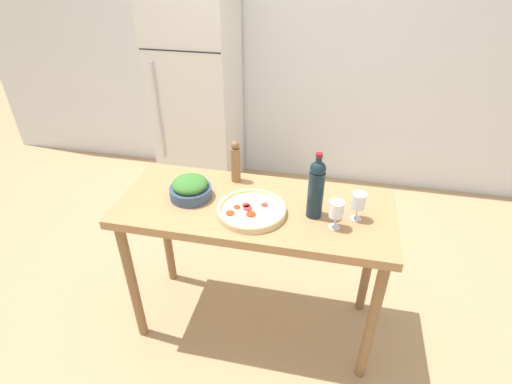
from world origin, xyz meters
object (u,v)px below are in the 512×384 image
(pepper_mill, at_px, (235,162))
(salad_bowl, at_px, (190,188))
(refrigerator, at_px, (197,90))
(wine_glass_near, at_px, (336,210))
(wine_glass_far, at_px, (358,202))
(homemade_pizza, at_px, (252,210))
(wine_bottle, at_px, (316,188))

(pepper_mill, height_order, salad_bowl, pepper_mill)
(refrigerator, height_order, wine_glass_near, refrigerator)
(wine_glass_near, distance_m, wine_glass_far, 0.14)
(wine_glass_near, bearing_deg, pepper_mill, 150.80)
(refrigerator, xyz_separation_m, homemade_pizza, (0.86, -1.63, -0.01))
(wine_bottle, height_order, homemade_pizza, wine_bottle)
(wine_glass_near, bearing_deg, homemade_pizza, 175.73)
(refrigerator, relative_size, wine_bottle, 5.34)
(wine_glass_far, xyz_separation_m, pepper_mill, (-0.67, 0.23, 0.02))
(refrigerator, bearing_deg, wine_bottle, -53.70)
(wine_bottle, bearing_deg, refrigerator, 126.30)
(wine_bottle, bearing_deg, salad_bowl, 177.89)
(wine_glass_far, bearing_deg, salad_bowl, 179.23)
(pepper_mill, bearing_deg, refrigerator, 117.44)
(wine_bottle, xyz_separation_m, wine_glass_far, (0.21, 0.01, -0.06))
(refrigerator, bearing_deg, salad_bowl, -72.12)
(wine_glass_far, relative_size, pepper_mill, 0.60)
(wine_bottle, height_order, wine_glass_near, wine_bottle)
(refrigerator, xyz_separation_m, salad_bowl, (0.50, -1.56, 0.03))
(wine_bottle, bearing_deg, pepper_mill, 152.71)
(wine_glass_near, relative_size, salad_bowl, 0.67)
(wine_bottle, xyz_separation_m, homemade_pizza, (-0.30, -0.05, -0.14))
(pepper_mill, height_order, homemade_pizza, pepper_mill)
(wine_glass_near, relative_size, pepper_mill, 0.60)
(wine_bottle, distance_m, wine_glass_far, 0.22)
(refrigerator, xyz_separation_m, pepper_mill, (0.70, -1.34, 0.09))
(wine_glass_near, bearing_deg, wine_bottle, 143.27)
(refrigerator, distance_m, pepper_mill, 1.52)
(refrigerator, bearing_deg, wine_glass_near, -52.63)
(wine_bottle, relative_size, wine_glass_far, 2.35)
(wine_glass_far, height_order, homemade_pizza, wine_glass_far)
(wine_glass_near, bearing_deg, wine_glass_far, 42.37)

